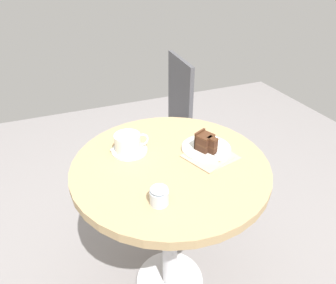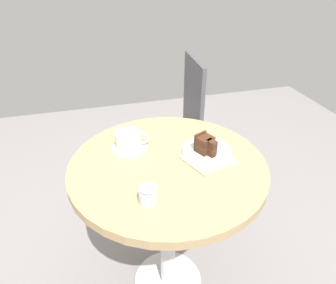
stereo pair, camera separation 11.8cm
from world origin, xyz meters
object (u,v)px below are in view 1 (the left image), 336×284
at_px(coffee_cup, 128,142).
at_px(fork, 217,152).
at_px(cake_plate, 206,148).
at_px(sugar_pot, 159,195).
at_px(saucer, 130,150).
at_px(teaspoon, 116,152).
at_px(cafe_chair, 167,120).
at_px(napkin, 209,156).
at_px(cake_slice, 205,142).

xyz_separation_m(coffee_cup, fork, (0.31, -0.15, -0.03)).
xyz_separation_m(cake_plate, fork, (0.02, -0.05, 0.01)).
height_order(cake_plate, sugar_pot, sugar_pot).
bearing_deg(cake_plate, sugar_pot, -142.40).
relative_size(saucer, coffee_cup, 1.03).
xyz_separation_m(cake_plate, sugar_pot, (-0.28, -0.22, 0.03)).
relative_size(teaspoon, sugar_pot, 1.31).
relative_size(coffee_cup, cake_plate, 0.70).
bearing_deg(teaspoon, fork, -137.27).
bearing_deg(cafe_chair, fork, -3.30).
xyz_separation_m(saucer, cafe_chair, (0.39, 0.58, -0.23)).
distance_m(coffee_cup, napkin, 0.32).
distance_m(cake_slice, cafe_chair, 0.76).
xyz_separation_m(napkin, sugar_pot, (-0.27, -0.17, 0.03)).
xyz_separation_m(fork, napkin, (-0.03, 0.00, -0.01)).
bearing_deg(sugar_pot, fork, 28.80).
xyz_separation_m(cake_slice, sugar_pot, (-0.27, -0.21, -0.01)).
xyz_separation_m(coffee_cup, cake_plate, (0.29, -0.10, -0.04)).
bearing_deg(teaspoon, cake_plate, -131.05).
distance_m(fork, cafe_chair, 0.78).
xyz_separation_m(coffee_cup, napkin, (0.28, -0.14, -0.04)).
height_order(fork, cafe_chair, cafe_chair).
bearing_deg(cake_plate, saucer, 160.49).
distance_m(cake_plate, cake_slice, 0.04).
xyz_separation_m(coffee_cup, cafe_chair, (0.40, 0.59, -0.27)).
bearing_deg(napkin, cake_plate, 78.14).
relative_size(saucer, sugar_pot, 2.16).
bearing_deg(fork, cake_slice, -113.01).
bearing_deg(sugar_pot, cafe_chair, 66.95).
height_order(teaspoon, napkin, teaspoon).
distance_m(saucer, teaspoon, 0.05).
relative_size(saucer, teaspoon, 1.65).
bearing_deg(fork, saucer, -90.34).
bearing_deg(sugar_pot, saucer, 91.34).
relative_size(cafe_chair, sugar_pot, 13.96).
xyz_separation_m(teaspoon, napkin, (0.33, -0.15, -0.01)).
height_order(saucer, teaspoon, teaspoon).
bearing_deg(cafe_chair, saucer, -30.92).
xyz_separation_m(coffee_cup, teaspoon, (-0.05, 0.00, -0.03)).
distance_m(fork, napkin, 0.03).
relative_size(teaspoon, fork, 0.61).
bearing_deg(sugar_pot, cake_plate, 37.60).
distance_m(napkin, cafe_chair, 0.77).
xyz_separation_m(cake_slice, cafe_chair, (0.11, 0.70, -0.27)).
distance_m(teaspoon, sugar_pot, 0.32).
bearing_deg(cake_plate, coffee_cup, 161.53).
relative_size(cake_slice, napkin, 0.43).
relative_size(saucer, cake_slice, 1.52).
distance_m(napkin, sugar_pot, 0.32).
bearing_deg(teaspoon, coffee_cup, -117.82).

